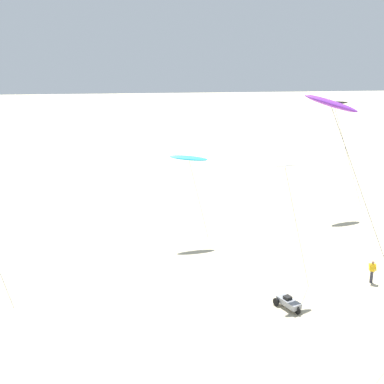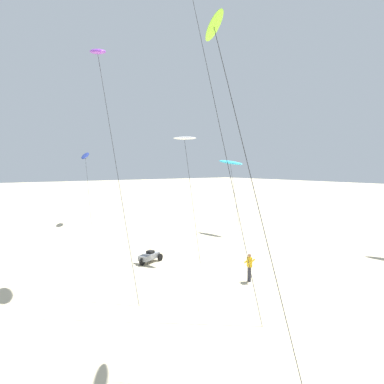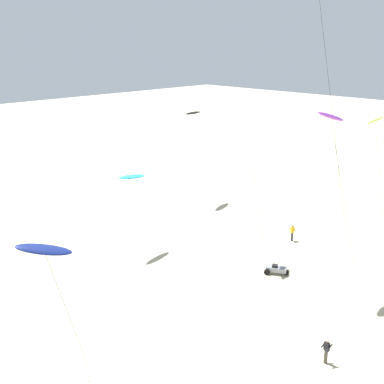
{
  "view_description": "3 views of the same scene",
  "coord_description": "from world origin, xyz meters",
  "views": [
    {
      "loc": [
        -3.34,
        -23.67,
        17.19
      ],
      "look_at": [
        -0.23,
        9.73,
        6.72
      ],
      "focal_mm": 47.99,
      "sensor_mm": 36.0,
      "label": 1
    },
    {
      "loc": [
        26.48,
        -5.68,
        6.8
      ],
      "look_at": [
        4.41,
        9.81,
        4.73
      ],
      "focal_mm": 31.36,
      "sensor_mm": 36.0,
      "label": 2
    },
    {
      "loc": [
        -25.53,
        -15.64,
        19.11
      ],
      "look_at": [
        0.59,
        10.29,
        7.33
      ],
      "focal_mm": 44.98,
      "sensor_mm": 36.0,
      "label": 3
    }
  ],
  "objects": [
    {
      "name": "kite_lime",
      "position": [
        16.14,
        2.71,
        11.85
      ],
      "size": [
        5.68,
        1.1,
        12.55
      ],
      "color": "#8CD833",
      "rests_on": "ground"
    },
    {
      "name": "kite_purple",
      "position": [
        6.13,
        1.64,
        13.67
      ],
      "size": [
        7.4,
        1.42,
        14.33
      ],
      "color": "purple",
      "rests_on": "ground"
    },
    {
      "name": "beach_buggy",
      "position": [
        5.65,
        5.26,
        0.43
      ],
      "size": [
        1.59,
        2.09,
        0.82
      ],
      "color": "gray",
      "rests_on": "ground"
    },
    {
      "name": "kite_navy",
      "position": [
        -14.13,
        7.1,
        8.05
      ],
      "size": [
        3.53,
        2.11,
        8.73
      ],
      "color": "navy",
      "rests_on": "ground"
    },
    {
      "name": "kite_flyer_nearest",
      "position": [
        12.56,
        8.23,
        0.89
      ],
      "size": [
        0.66,
        0.65,
        1.67
      ],
      "color": "#33333D",
      "rests_on": "ground"
    },
    {
      "name": "kite_black",
      "position": [
        14.74,
        24.12,
        10.72
      ],
      "size": [
        5.43,
        1.65,
        10.99
      ],
      "color": "black",
      "rests_on": "ground"
    },
    {
      "name": "kite_cyan",
      "position": [
        0.25,
        17.59,
        7.18
      ],
      "size": [
        3.34,
        1.13,
        7.62
      ],
      "color": "#33BFE0",
      "rests_on": "ground"
    },
    {
      "name": "kite_flyer_middle",
      "position": [
        -1.93,
        -3.83,
        0.89
      ],
      "size": [
        0.6,
        0.63,
        1.67
      ],
      "color": "#4C4738",
      "rests_on": "ground"
    },
    {
      "name": "ground_plane",
      "position": [
        0.0,
        0.0,
        0.0
      ],
      "size": [
        260.0,
        260.0,
        0.0
      ],
      "primitive_type": "plane",
      "color": "beige"
    },
    {
      "name": "kite_white",
      "position": [
        5.78,
        8.18,
        8.77
      ],
      "size": [
        3.23,
        1.15,
        9.03
      ],
      "color": "white",
      "rests_on": "ground"
    }
  ]
}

